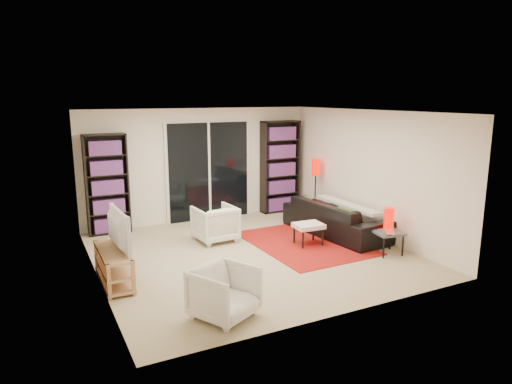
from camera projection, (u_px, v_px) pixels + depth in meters
floor at (251, 253)px, 7.83m from camera, size 5.00×5.00×0.00m
wall_back at (199, 165)px, 9.76m from camera, size 5.00×0.02×2.40m
wall_front at (344, 221)px, 5.40m from camera, size 5.00×0.02×2.40m
wall_left at (93, 200)px, 6.47m from camera, size 0.02×5.00×2.40m
wall_right at (368, 174)px, 8.68m from camera, size 0.02×5.00×2.40m
ceiling at (251, 112)px, 7.33m from camera, size 5.00×5.00×0.02m
sliding_door at (209, 171)px, 9.85m from camera, size 1.92×0.08×2.16m
bookshelf_left at (107, 184)px, 8.80m from camera, size 0.80×0.30×1.95m
bookshelf_right at (280, 167)px, 10.48m from camera, size 0.90×0.30×2.10m
tv_stand at (114, 266)px, 6.55m from camera, size 0.38×1.19×0.50m
tv at (113, 230)px, 6.45m from camera, size 0.18×1.01×0.58m
rug at (304, 243)px, 8.38m from camera, size 1.83×2.45×0.01m
sofa at (335, 218)px, 8.85m from camera, size 1.10×2.34×0.66m
armchair_back at (215, 223)px, 8.47m from camera, size 0.76×0.78×0.66m
armchair_front at (224, 293)px, 5.52m from camera, size 0.92×0.93×0.64m
ottoman at (309, 227)px, 8.22m from camera, size 0.53×0.44×0.40m
side_table at (388, 234)px, 7.75m from camera, size 0.53×0.53×0.40m
laptop at (393, 232)px, 7.62m from camera, size 0.39×0.41×0.03m
table_lamp at (389, 219)px, 7.82m from camera, size 0.17×0.17×0.38m
floor_lamp at (316, 174)px, 9.89m from camera, size 0.20×0.20×1.32m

